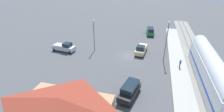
# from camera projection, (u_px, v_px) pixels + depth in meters

# --- Properties ---
(ground_plane) EXTENTS (200.00, 200.00, 0.00)m
(ground_plane) POSITION_uv_depth(u_px,v_px,m) (130.00, 56.00, 37.11)
(ground_plane) COLOR #4C4C4F
(railway_track) EXTENTS (4.80, 70.00, 0.30)m
(railway_track) POSITION_uv_depth(u_px,v_px,m) (198.00, 63.00, 33.84)
(railway_track) COLOR gray
(railway_track) RESTS_ON ground
(platform) EXTENTS (3.20, 46.00, 0.30)m
(platform) POSITION_uv_depth(u_px,v_px,m) (177.00, 60.00, 34.74)
(platform) COLOR #A8A399
(platform) RESTS_ON ground
(pedestrian_on_platform) EXTENTS (0.36, 0.36, 1.71)m
(pedestrian_on_platform) POSITION_uv_depth(u_px,v_px,m) (180.00, 63.00, 31.30)
(pedestrian_on_platform) COLOR brown
(pedestrian_on_platform) RESTS_ON platform
(suv_black) EXTENTS (2.96, 5.21, 2.22)m
(suv_black) POSITION_uv_depth(u_px,v_px,m) (130.00, 90.00, 24.15)
(suv_black) COLOR black
(suv_black) RESTS_ON ground
(pickup_tan) EXTENTS (2.49, 5.57, 2.14)m
(pickup_tan) POSITION_uv_depth(u_px,v_px,m) (141.00, 49.00, 37.78)
(pickup_tan) COLOR #C6B284
(pickup_tan) RESTS_ON ground
(pickup_silver) EXTENTS (5.56, 2.88, 2.14)m
(pickup_silver) POSITION_uv_depth(u_px,v_px,m) (64.00, 47.00, 38.88)
(pickup_silver) COLOR silver
(pickup_silver) RESTS_ON ground
(suv_green) EXTENTS (2.55, 5.10, 2.22)m
(suv_green) POSITION_uv_depth(u_px,v_px,m) (150.00, 31.00, 49.35)
(suv_green) COLOR #236638
(suv_green) RESTS_ON ground
(light_pole_near_platform) EXTENTS (0.44, 0.44, 8.56)m
(light_pole_near_platform) POSITION_uv_depth(u_px,v_px,m) (167.00, 37.00, 32.23)
(light_pole_near_platform) COLOR #515156
(light_pole_near_platform) RESTS_ON ground
(light_pole_lot_center) EXTENTS (0.44, 0.44, 7.39)m
(light_pole_lot_center) POSITION_uv_depth(u_px,v_px,m) (94.00, 32.00, 37.56)
(light_pole_lot_center) COLOR #515156
(light_pole_lot_center) RESTS_ON ground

